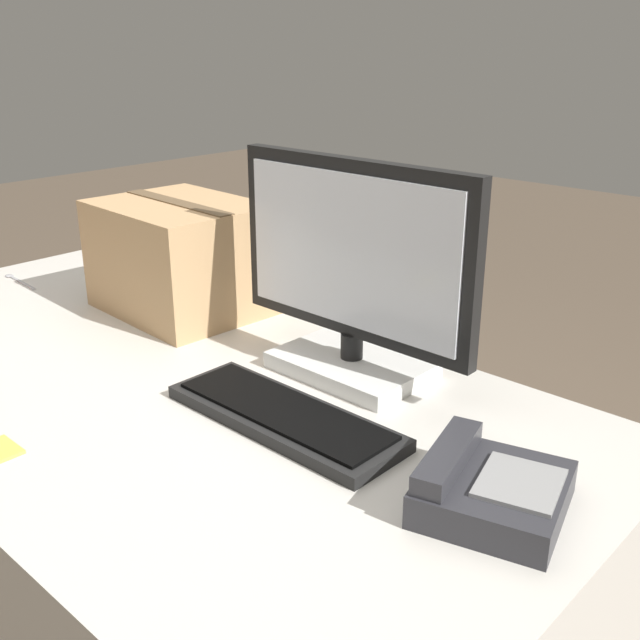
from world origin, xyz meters
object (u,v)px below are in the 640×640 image
(monitor, at_px, (352,280))
(cardboard_box, at_px, (181,257))
(spoon, at_px, (17,280))
(desk_phone, at_px, (489,489))
(keyboard, at_px, (284,416))

(monitor, relative_size, cardboard_box, 1.35)
(monitor, relative_size, spoon, 3.08)
(spoon, distance_m, cardboard_box, 0.55)
(desk_phone, distance_m, spoon, 1.48)
(desk_phone, xyz_separation_m, spoon, (-1.48, 0.04, -0.03))
(spoon, relative_size, cardboard_box, 0.44)
(keyboard, height_order, cardboard_box, cardboard_box)
(monitor, bearing_deg, spoon, -170.86)
(keyboard, bearing_deg, monitor, 101.75)
(keyboard, distance_m, desk_phone, 0.39)
(monitor, height_order, desk_phone, monitor)
(monitor, height_order, keyboard, monitor)
(monitor, distance_m, spoon, 1.08)
(keyboard, bearing_deg, desk_phone, 3.11)
(keyboard, bearing_deg, cardboard_box, 157.86)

